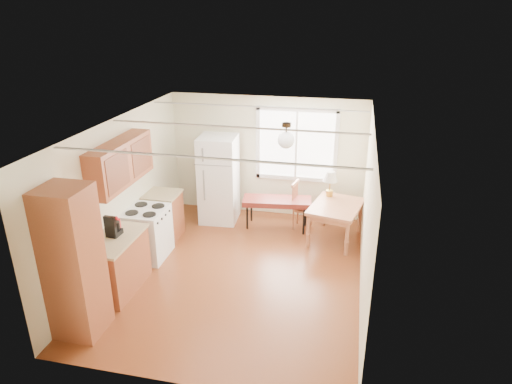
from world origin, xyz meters
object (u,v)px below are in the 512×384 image
(dining_table, at_px, (336,210))
(bench, at_px, (277,202))
(chair, at_px, (299,202))
(refrigerator, at_px, (219,179))

(dining_table, bearing_deg, bench, 179.53)
(bench, distance_m, chair, 0.43)
(refrigerator, height_order, bench, refrigerator)
(refrigerator, distance_m, bench, 1.28)
(chair, bearing_deg, bench, -154.88)
(refrigerator, xyz_separation_m, bench, (1.22, -0.12, -0.34))
(refrigerator, relative_size, dining_table, 1.37)
(chair, bearing_deg, dining_table, -16.20)
(bench, bearing_deg, refrigerator, 166.94)
(bench, height_order, dining_table, dining_table)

